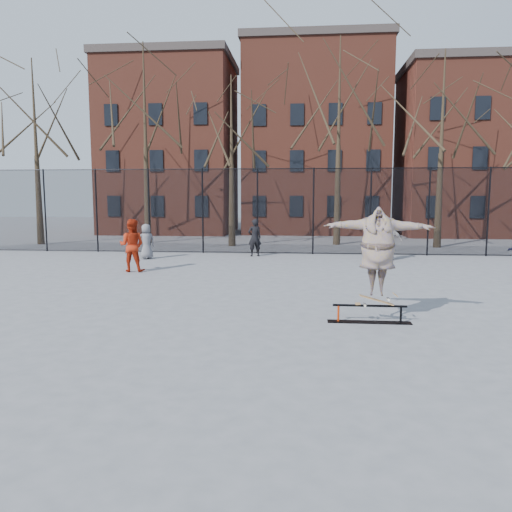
# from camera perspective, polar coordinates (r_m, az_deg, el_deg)

# --- Properties ---
(ground) EXTENTS (100.00, 100.00, 0.00)m
(ground) POSITION_cam_1_polar(r_m,az_deg,el_deg) (10.68, 1.20, -7.97)
(ground) COLOR slate
(skate_rail) EXTENTS (1.80, 0.28, 0.40)m
(skate_rail) POSITION_cam_1_polar(r_m,az_deg,el_deg) (11.17, 12.83, -6.65)
(skate_rail) COLOR black
(skate_rail) RESTS_ON ground
(skateboard) EXTENTS (0.80, 0.19, 0.10)m
(skateboard) POSITION_cam_1_polar(r_m,az_deg,el_deg) (11.13, 13.59, -5.20)
(skateboard) COLOR #8F5F39
(skateboard) RESTS_ON skate_rail
(skater) EXTENTS (2.40, 0.91, 1.90)m
(skater) POSITION_cam_1_polar(r_m,az_deg,el_deg) (10.96, 13.74, -0.08)
(skater) COLOR #57388E
(skater) RESTS_ON skateboard
(bystander_grey) EXTENTS (0.88, 0.84, 1.52)m
(bystander_grey) POSITION_cam_1_polar(r_m,az_deg,el_deg) (22.02, -12.42, 1.64)
(bystander_grey) COLOR slate
(bystander_grey) RESTS_ON ground
(bystander_black) EXTENTS (0.72, 0.60, 1.69)m
(bystander_black) POSITION_cam_1_polar(r_m,az_deg,el_deg) (22.47, -0.16, 2.12)
(bystander_black) COLOR black
(bystander_black) RESTS_ON ground
(bystander_red) EXTENTS (0.92, 0.72, 1.90)m
(bystander_red) POSITION_cam_1_polar(r_m,az_deg,el_deg) (18.50, -14.01, 1.18)
(bystander_red) COLOR #A4240E
(bystander_red) RESTS_ON ground
(bystander_white) EXTENTS (0.95, 0.41, 1.60)m
(bystander_white) POSITION_cam_1_polar(r_m,az_deg,el_deg) (22.10, 15.14, 1.68)
(bystander_white) COLOR silver
(bystander_white) RESTS_ON ground
(bystander_extra) EXTENTS (0.88, 0.62, 1.69)m
(bystander_extra) POSITION_cam_1_polar(r_m,az_deg,el_deg) (21.23, 14.01, 1.62)
(bystander_extra) COLOR slate
(bystander_extra) RESTS_ON ground
(fence) EXTENTS (34.03, 0.07, 4.00)m
(fence) POSITION_cam_1_polar(r_m,az_deg,el_deg) (23.31, 3.57, 5.26)
(fence) COLOR black
(fence) RESTS_ON ground
(tree_row) EXTENTS (33.66, 7.46, 10.67)m
(tree_row) POSITION_cam_1_polar(r_m,az_deg,el_deg) (27.84, 3.45, 16.50)
(tree_row) COLOR black
(tree_row) RESTS_ON ground
(rowhouses) EXTENTS (29.00, 7.00, 13.00)m
(rowhouses) POSITION_cam_1_polar(r_m,az_deg,el_deg) (36.44, 5.50, 12.18)
(rowhouses) COLOR brown
(rowhouses) RESTS_ON ground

